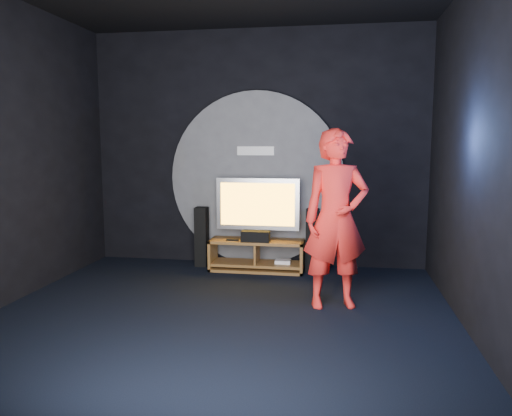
{
  "coord_description": "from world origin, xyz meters",
  "views": [
    {
      "loc": [
        1.22,
        -4.91,
        1.86
      ],
      "look_at": [
        0.23,
        1.05,
        1.05
      ],
      "focal_mm": 35.0,
      "sensor_mm": 36.0,
      "label": 1
    }
  ],
  "objects_px": {
    "tower_speaker_left": "(202,237)",
    "subwoofer": "(316,259)",
    "tower_speaker_right": "(312,239)",
    "player": "(336,219)",
    "media_console": "(257,257)",
    "tv": "(258,206)"
  },
  "relations": [
    {
      "from": "tower_speaker_left",
      "to": "subwoofer",
      "type": "height_order",
      "value": "tower_speaker_left"
    },
    {
      "from": "subwoofer",
      "to": "player",
      "type": "bearing_deg",
      "value": -79.95
    },
    {
      "from": "tower_speaker_left",
      "to": "player",
      "type": "relative_size",
      "value": 0.44
    },
    {
      "from": "media_console",
      "to": "subwoofer",
      "type": "relative_size",
      "value": 3.99
    },
    {
      "from": "tower_speaker_left",
      "to": "player",
      "type": "height_order",
      "value": "player"
    },
    {
      "from": "media_console",
      "to": "subwoofer",
      "type": "distance_m",
      "value": 0.86
    },
    {
      "from": "media_console",
      "to": "player",
      "type": "height_order",
      "value": "player"
    },
    {
      "from": "subwoofer",
      "to": "media_console",
      "type": "bearing_deg",
      "value": -169.84
    },
    {
      "from": "tower_speaker_left",
      "to": "subwoofer",
      "type": "bearing_deg",
      "value": 0.39
    },
    {
      "from": "media_console",
      "to": "tower_speaker_left",
      "type": "bearing_deg",
      "value": 170.88
    },
    {
      "from": "tv",
      "to": "tower_speaker_right",
      "type": "distance_m",
      "value": 0.94
    },
    {
      "from": "tower_speaker_right",
      "to": "player",
      "type": "xyz_separation_m",
      "value": [
        0.35,
        -1.64,
        0.56
      ]
    },
    {
      "from": "subwoofer",
      "to": "player",
      "type": "distance_m",
      "value": 1.79
    },
    {
      "from": "media_console",
      "to": "tv",
      "type": "bearing_deg",
      "value": 96.16
    },
    {
      "from": "tower_speaker_left",
      "to": "tv",
      "type": "bearing_deg",
      "value": -4.8
    },
    {
      "from": "subwoofer",
      "to": "player",
      "type": "height_order",
      "value": "player"
    },
    {
      "from": "media_console",
      "to": "player",
      "type": "bearing_deg",
      "value": -51.52
    },
    {
      "from": "media_console",
      "to": "player",
      "type": "relative_size",
      "value": 0.68
    },
    {
      "from": "media_console",
      "to": "tower_speaker_right",
      "type": "height_order",
      "value": "tower_speaker_right"
    },
    {
      "from": "media_console",
      "to": "tv",
      "type": "xyz_separation_m",
      "value": [
        -0.01,
        0.07,
        0.74
      ]
    },
    {
      "from": "tower_speaker_left",
      "to": "subwoofer",
      "type": "relative_size",
      "value": 2.62
    },
    {
      "from": "subwoofer",
      "to": "tower_speaker_left",
      "type": "bearing_deg",
      "value": -179.61
    }
  ]
}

